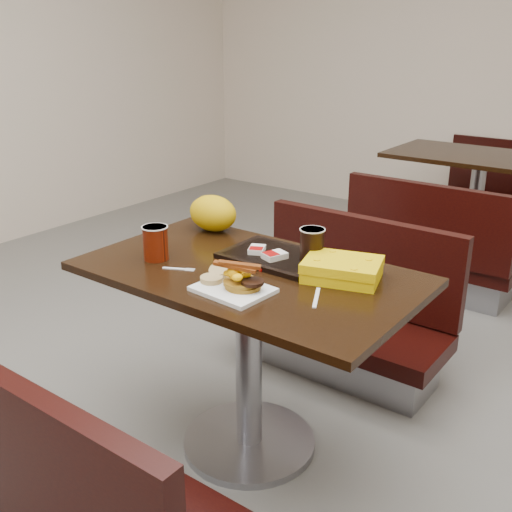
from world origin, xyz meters
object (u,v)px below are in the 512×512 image
Objects in this scene: knife at (316,298)px; coffee_cup_far at (312,245)px; table_far at (475,208)px; hashbrown_sleeve_right at (275,256)px; bench_near_n at (340,303)px; tray at (276,256)px; pancake_stack at (243,284)px; platter at (233,290)px; bench_near_s at (103,466)px; bench_far_n at (503,190)px; clamshell at (342,269)px; hashbrown_sleeve_left at (257,250)px; coffee_cup_near at (156,243)px; paper_bag at (213,213)px; bench_far_s at (437,236)px; table_near at (249,362)px; fork at (174,269)px.

knife is 1.28× the size of coffee_cup_far.
hashbrown_sleeve_right is at bearing -89.18° from table_far.
tray reaches higher than bench_near_n.
knife is (0.22, 0.10, -0.02)m from pancake_stack.
coffee_cup_far is at bearing 81.63° from platter.
bench_near_s and bench_near_n have the same top height.
clamshell reaches higher than bench_far_n.
hashbrown_sleeve_left is (-0.06, -3.17, 0.42)m from bench_far_n.
platter is at bearing -143.74° from clamshell.
tray is (-0.31, 0.21, 0.01)m from knife.
table_far is 9.45× the size of coffee_cup_near.
clamshell is 0.72m from paper_bag.
knife is at bearing 29.89° from platter.
bench_near_s is at bearing -90.00° from bench_far_n.
platter is at bearing -78.63° from tray.
bench_far_s is 1.84m from hashbrown_sleeve_right.
pancake_stack is at bearing -73.47° from tray.
platter reaches higher than bench_near_s.
bench_far_s is 4.60× the size of paper_bag.
hashbrown_sleeve_left is 0.35× the size of paper_bag.
pancake_stack reaches higher than table_near.
hashbrown_sleeve_left is 0.64× the size of coffee_cup_far.
hashbrown_sleeve_left is at bearing 117.16° from platter.
fork and knife have the same top height.
bench_near_s is at bearing -72.43° from hashbrown_sleeve_right.
table_far is 1.20× the size of bench_far_n.
coffee_cup_far reaches higher than knife.
hashbrown_sleeve_right is (-0.06, 0.27, 0.00)m from pancake_stack.
hashbrown_sleeve_right is 0.27m from clamshell.
coffee_cup_far reaches higher than bench_near_n.
coffee_cup_near reaches higher than bench_far_s.
platter reaches higher than bench_near_n.
knife reaches higher than bench_far_s.
bench_far_n is 3.16m from coffee_cup_far.
coffee_cup_near is 0.58× the size of paper_bag.
hashbrown_sleeve_right reaches higher than table_near.
table_far is at bearing 91.16° from tray.
clamshell is at bearing -17.85° from coffee_cup_far.
platter is at bearing -31.23° from fork.
coffee_cup_far is (0.49, 0.29, 0.01)m from coffee_cup_near.
table_near is 10.13× the size of coffee_cup_far.
clamshell is 1.18× the size of paper_bag.
bench_near_s is 0.66m from platter.
paper_bag is at bearing -99.59° from table_far.
tray reaches higher than table_far.
coffee_cup_far is at bearing -9.82° from paper_bag.
bench_far_s is at bearing 58.28° from fork.
table_near is 0.41m from tray.
bench_near_n is 0.71m from hashbrown_sleeve_left.
bench_far_s is 2.10m from fork.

